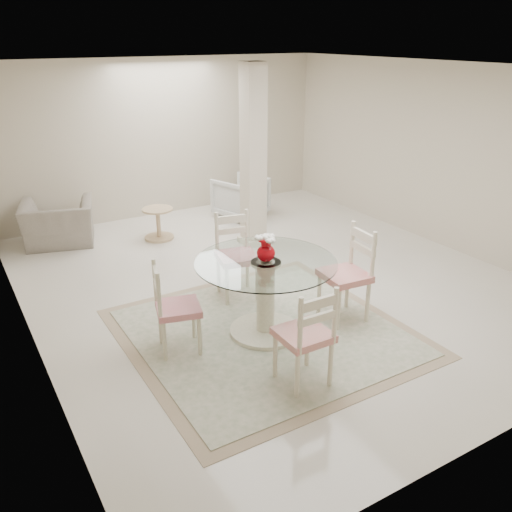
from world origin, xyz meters
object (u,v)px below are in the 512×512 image
dining_chair_south (308,330)px  side_table (158,225)px  dining_table (266,298)px  red_vase (266,248)px  recliner_taupe (59,223)px  dining_chair_east (351,267)px  dining_chair_west (171,302)px  column (253,158)px  armchair_white (240,197)px  dining_chair_north (235,249)px

dining_chair_south → side_table: 4.42m
dining_table → dining_chair_south: 1.03m
red_vase → recliner_taupe: (-1.31, 3.95, -0.67)m
red_vase → dining_chair_east: bearing=-10.0°
side_table → dining_chair_east: bearing=-75.6°
dining_table → red_vase: (0.00, -0.00, 0.57)m
dining_chair_west → dining_chair_south: 1.46m
dining_chair_west → dining_chair_east: bearing=-85.4°
column → armchair_white: size_ratio=3.42×
dining_table → dining_chair_south: size_ratio=1.32×
column → dining_chair_north: size_ratio=2.31×
dining_chair_south → recliner_taupe: dining_chair_south is taller
recliner_taupe → dining_chair_east: bearing=135.2°
recliner_taupe → armchair_white: (3.09, -0.24, 0.02)m
column → dining_chair_north: bearing=-127.7°
dining_chair_south → armchair_white: 5.12m
dining_chair_north → armchair_white: size_ratio=1.48×
column → dining_table: (-1.28, -2.42, -0.91)m
dining_chair_east → dining_chair_west: bearing=-95.7°
dining_chair_south → recliner_taupe: 5.10m
dining_chair_west → armchair_white: dining_chair_west is taller
red_vase → dining_chair_east: size_ratio=0.25×
dining_chair_east → side_table: 3.71m
recliner_taupe → side_table: 1.52m
dining_table → red_vase: size_ratio=5.03×
dining_table → red_vase: red_vase is taller
column → recliner_taupe: (-2.59, 1.53, -1.01)m
dining_chair_south → side_table: (0.27, 4.40, -0.36)m
dining_chair_north → dining_chair_south: dining_chair_north is taller
dining_chair_east → dining_chair_south: dining_chair_east is taller
recliner_taupe → side_table: (1.41, -0.56, -0.11)m
dining_chair_west → recliner_taupe: bearing=19.7°
column → dining_table: 2.89m
red_vase → dining_table: bearing=161.6°
dining_table → dining_chair_north: dining_chair_north is taller
dining_chair_north → dining_chair_south: 2.05m
dining_chair_east → dining_chair_north: dining_chair_east is taller
dining_chair_east → side_table: bearing=-160.9°
armchair_white → dining_chair_north: bearing=40.7°
armchair_white → dining_table: bearing=45.5°
recliner_taupe → column: bearing=165.3°
dining_chair_east → side_table: size_ratio=2.39×
dining_chair_south → dining_chair_east: bearing=-144.4°
dining_chair_north → armchair_white: dining_chair_north is taller
dining_chair_east → armchair_white: bearing=173.5°
red_vase → dining_chair_south: bearing=-99.8°
dining_chair_north → armchair_white: (1.59, 2.71, -0.26)m
column → dining_chair_east: 2.71m
recliner_taupe → red_vase: bearing=124.2°
dining_table → dining_chair_west: dining_chair_west is taller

